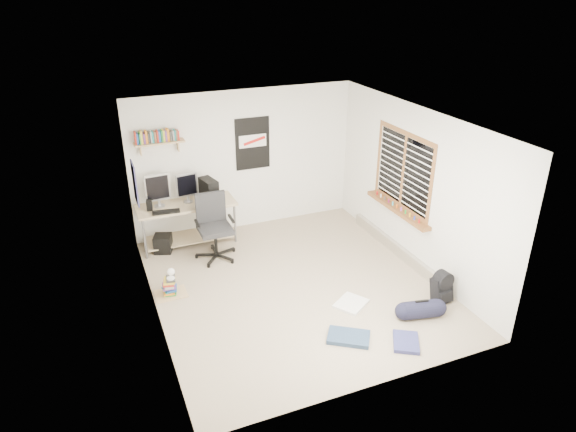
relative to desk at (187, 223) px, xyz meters
name	(u,v)px	position (x,y,z in m)	size (l,w,h in m)	color
floor	(294,286)	(1.15, -1.98, -0.37)	(4.00, 4.50, 0.01)	gray
ceiling	(295,120)	(1.15, -1.98, 2.14)	(4.00, 4.50, 0.01)	white
back_wall	(245,161)	(1.15, 0.28, 0.89)	(4.00, 0.01, 2.50)	silver
left_wall	(148,234)	(-0.85, -1.98, 0.89)	(0.01, 4.50, 2.50)	silver
right_wall	(415,189)	(3.16, -1.98, 0.89)	(0.01, 4.50, 2.50)	silver
desk	(187,223)	(0.00, 0.00, 0.00)	(1.63, 0.71, 0.75)	#C8B88B
monitor_left	(158,194)	(-0.43, 0.02, 0.60)	(0.40, 0.10, 0.44)	#B4B5BA
monitor_right	(187,191)	(0.05, 0.02, 0.57)	(0.35, 0.09, 0.39)	#ACACB1
pc_tower	(209,191)	(0.37, -0.17, 0.59)	(0.19, 0.40, 0.42)	black
keyboard	(166,212)	(-0.37, -0.27, 0.39)	(0.43, 0.15, 0.02)	black
speaker_left	(149,205)	(-0.60, -0.08, 0.47)	(0.09, 0.09, 0.18)	black
speaker_right	(213,198)	(0.43, -0.19, 0.46)	(0.08, 0.08, 0.17)	black
office_chair	(215,231)	(0.30, -0.71, 0.12)	(0.71, 0.71, 1.08)	#252527
wall_shelf	(159,142)	(-0.30, 0.16, 1.42)	(0.80, 0.22, 0.24)	tan
poster_back_wall	(253,144)	(1.30, 0.25, 1.19)	(0.62, 0.03, 0.92)	black
poster_left_wall	(135,183)	(-0.83, -0.78, 1.14)	(0.02, 0.42, 0.60)	navy
window	(403,171)	(3.10, -1.68, 1.08)	(0.10, 1.50, 1.26)	brown
baseboard_heater	(395,247)	(3.11, -1.68, -0.28)	(0.08, 2.50, 0.18)	#B7B2A8
backpack	(442,289)	(2.90, -3.15, -0.16)	(0.28, 0.22, 0.37)	black
duffel_bag	(421,308)	(2.42, -3.35, -0.22)	(0.25, 0.25, 0.48)	black
tshirt	(351,304)	(1.69, -2.74, -0.34)	(0.43, 0.37, 0.04)	silver
jeans_a	(349,337)	(1.30, -3.40, -0.33)	(0.53, 0.34, 0.06)	#233550
jeans_b	(406,342)	(1.92, -3.75, -0.34)	(0.42, 0.31, 0.05)	navy
book_stack	(170,285)	(-0.60, -1.51, -0.21)	(0.39, 0.32, 0.27)	brown
desk_lamp	(170,272)	(-0.58, -1.53, 0.02)	(0.12, 0.19, 0.19)	white
subwoofer	(163,244)	(-0.46, -0.17, -0.22)	(0.28, 0.28, 0.31)	black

